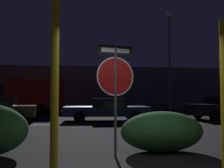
% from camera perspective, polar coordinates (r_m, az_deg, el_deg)
% --- Properties ---
extents(road_center_stripe, '(38.53, 0.12, 0.01)m').
position_cam_1_polar(road_center_stripe, '(12.45, -2.07, -9.12)').
color(road_center_stripe, gold).
rests_on(road_center_stripe, ground_plane).
extents(stop_sign, '(0.87, 0.21, 2.51)m').
position_cam_1_polar(stop_sign, '(5.66, 0.78, 1.44)').
color(stop_sign, '#4C4C51').
rests_on(stop_sign, ground_plane).
extents(yellow_pole_left, '(0.13, 0.13, 3.17)m').
position_cam_1_polar(yellow_pole_left, '(4.19, -12.96, 0.47)').
color(yellow_pole_left, yellow).
rests_on(yellow_pole_left, ground_plane).
extents(yellow_pole_right, '(0.14, 0.14, 2.77)m').
position_cam_1_polar(yellow_pole_right, '(5.01, 24.32, -2.21)').
color(yellow_pole_right, yellow).
rests_on(yellow_pole_right, ground_plane).
extents(hedge_bush_2, '(2.06, 1.10, 0.99)m').
position_cam_1_polar(hedge_bush_2, '(6.35, 11.38, -10.59)').
color(hedge_bush_2, '#2D6633').
rests_on(hedge_bush_2, ground_plane).
extents(passing_car_2, '(4.83, 2.18, 1.26)m').
position_cam_1_polar(passing_car_2, '(14.01, -1.16, -5.79)').
color(passing_car_2, navy).
rests_on(passing_car_2, ground_plane).
extents(delivery_truck, '(6.35, 2.64, 2.69)m').
position_cam_1_polar(delivery_truck, '(20.02, -20.57, -2.27)').
color(delivery_truck, maroon).
rests_on(delivery_truck, ground_plane).
extents(street_lamp, '(0.39, 0.39, 8.20)m').
position_cam_1_polar(street_lamp, '(20.48, 13.00, 7.03)').
color(street_lamp, '#4C4C51').
rests_on(street_lamp, ground_plane).
extents(building_backdrop, '(27.05, 4.38, 4.41)m').
position_cam_1_polar(building_backdrop, '(27.43, 1.35, -1.14)').
color(building_backdrop, '#4C4C56').
rests_on(building_backdrop, ground_plane).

